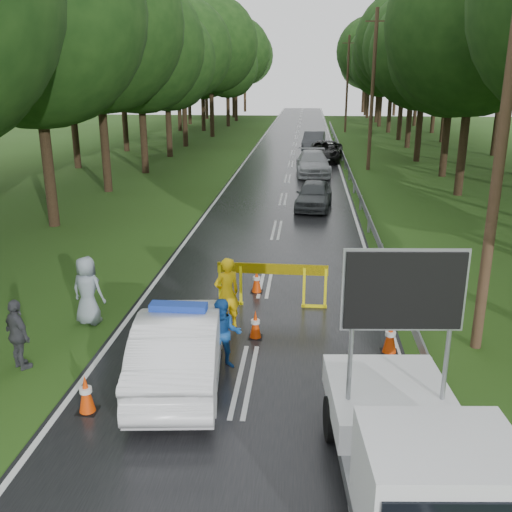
# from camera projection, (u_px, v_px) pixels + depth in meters

# --- Properties ---
(ground) EXTENTS (160.00, 160.00, 0.00)m
(ground) POSITION_uv_depth(u_px,v_px,m) (245.00, 380.00, 11.85)
(ground) COLOR #254012
(ground) RESTS_ON ground
(road) EXTENTS (7.00, 140.00, 0.02)m
(road) POSITION_uv_depth(u_px,v_px,m) (291.00, 164.00, 40.31)
(road) COLOR black
(road) RESTS_ON ground
(guardrail) EXTENTS (0.12, 60.06, 0.70)m
(guardrail) POSITION_uv_depth(u_px,v_px,m) (344.00, 158.00, 39.51)
(guardrail) COLOR gray
(guardrail) RESTS_ON ground
(utility_pole_near) EXTENTS (1.40, 0.24, 10.00)m
(utility_pole_near) POSITION_uv_depth(u_px,v_px,m) (504.00, 125.00, 11.76)
(utility_pole_near) COLOR #453020
(utility_pole_near) RESTS_ON ground
(utility_pole_mid) EXTENTS (1.40, 0.24, 10.00)m
(utility_pole_mid) POSITION_uv_depth(u_px,v_px,m) (373.00, 91.00, 36.43)
(utility_pole_mid) COLOR #453020
(utility_pole_mid) RESTS_ON ground
(utility_pole_far) EXTENTS (1.40, 0.24, 10.00)m
(utility_pole_far) POSITION_uv_depth(u_px,v_px,m) (347.00, 84.00, 61.09)
(utility_pole_far) COLOR #453020
(utility_pole_far) RESTS_ON ground
(police_sedan) EXTENTS (2.13, 4.80, 1.69)m
(police_sedan) POSITION_uv_depth(u_px,v_px,m) (180.00, 345.00, 11.68)
(police_sedan) COLOR white
(police_sedan) RESTS_ON ground
(work_truck) EXTENTS (2.36, 4.67, 3.60)m
(work_truck) POSITION_uv_depth(u_px,v_px,m) (413.00, 454.00, 8.01)
(work_truck) COLOR gray
(work_truck) RESTS_ON ground
(barrier) EXTENTS (2.98, 0.10, 1.23)m
(barrier) POSITION_uv_depth(u_px,v_px,m) (272.00, 274.00, 15.33)
(barrier) COLOR yellow
(barrier) RESTS_ON ground
(officer) EXTENTS (0.80, 0.74, 1.84)m
(officer) POSITION_uv_depth(u_px,v_px,m) (227.00, 294.00, 14.02)
(officer) COLOR yellow
(officer) RESTS_ON ground
(civilian) EXTENTS (0.84, 0.70, 1.57)m
(civilian) POSITION_uv_depth(u_px,v_px,m) (224.00, 334.00, 12.13)
(civilian) COLOR #184DA0
(civilian) RESTS_ON ground
(bystander_mid) EXTENTS (0.97, 0.86, 1.58)m
(bystander_mid) POSITION_uv_depth(u_px,v_px,m) (18.00, 335.00, 12.11)
(bystander_mid) COLOR #3C3D43
(bystander_mid) RESTS_ON ground
(bystander_right) EXTENTS (0.97, 0.74, 1.77)m
(bystander_right) POSITION_uv_depth(u_px,v_px,m) (88.00, 291.00, 14.31)
(bystander_right) COLOR gray
(bystander_right) RESTS_ON ground
(queue_car_first) EXTENTS (1.95, 4.00, 1.31)m
(queue_car_first) POSITION_uv_depth(u_px,v_px,m) (314.00, 195.00, 26.84)
(queue_car_first) COLOR #464A4E
(queue_car_first) RESTS_ON ground
(queue_car_second) EXTENTS (2.28, 5.15, 1.47)m
(queue_car_second) POSITION_uv_depth(u_px,v_px,m) (313.00, 163.00, 35.87)
(queue_car_second) COLOR #B0B2B9
(queue_car_second) RESTS_ON ground
(queue_car_third) EXTENTS (2.95, 5.43, 1.44)m
(queue_car_third) POSITION_uv_depth(u_px,v_px,m) (324.00, 151.00, 41.49)
(queue_car_third) COLOR black
(queue_car_third) RESTS_ON ground
(queue_car_fourth) EXTENTS (2.03, 4.82, 1.55)m
(queue_car_fourth) POSITION_uv_depth(u_px,v_px,m) (314.00, 141.00, 47.23)
(queue_car_fourth) COLOR #45464D
(queue_car_fourth) RESTS_ON ground
(cone_near_left) EXTENTS (0.37, 0.37, 0.79)m
(cone_near_left) POSITION_uv_depth(u_px,v_px,m) (86.00, 394.00, 10.61)
(cone_near_left) COLOR black
(cone_near_left) RESTS_ON ground
(cone_center) EXTENTS (0.34, 0.34, 0.72)m
(cone_center) POSITION_uv_depth(u_px,v_px,m) (255.00, 325.00, 13.64)
(cone_center) COLOR black
(cone_center) RESTS_ON ground
(cone_far) EXTENTS (0.35, 0.35, 0.74)m
(cone_far) POSITION_uv_depth(u_px,v_px,m) (257.00, 281.00, 16.50)
(cone_far) COLOR black
(cone_far) RESTS_ON ground
(cone_left_mid) EXTENTS (0.30, 0.30, 0.64)m
(cone_left_mid) POSITION_uv_depth(u_px,v_px,m) (174.00, 320.00, 14.01)
(cone_left_mid) COLOR black
(cone_left_mid) RESTS_ON ground
(cone_right) EXTENTS (0.39, 0.39, 0.82)m
(cone_right) POSITION_uv_depth(u_px,v_px,m) (390.00, 337.00, 12.88)
(cone_right) COLOR black
(cone_right) RESTS_ON ground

